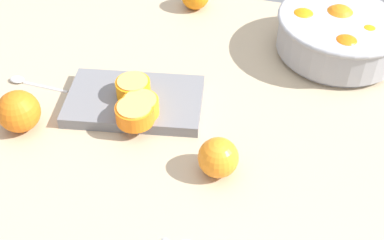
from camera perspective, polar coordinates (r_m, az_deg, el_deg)
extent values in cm
cube|color=tan|center=(96.33, 0.83, -2.10)|extent=(128.37, 104.35, 3.00)
cylinder|color=#99999E|center=(119.34, 16.13, 7.60)|extent=(25.19, 25.19, 1.20)
cylinder|color=#99999E|center=(116.93, 16.55, 9.36)|extent=(27.38, 27.38, 7.66)
torus|color=#99999E|center=(114.94, 16.93, 10.93)|extent=(28.58, 28.58, 1.20)
sphere|color=orange|center=(115.59, 19.20, 8.43)|extent=(7.53, 7.53, 7.53)
sphere|color=orange|center=(118.95, 16.28, 10.70)|extent=(7.82, 7.82, 7.82)
sphere|color=orange|center=(116.58, 12.37, 10.55)|extent=(7.53, 7.53, 7.53)
sphere|color=orange|center=(109.99, 16.90, 7.43)|extent=(7.46, 7.46, 7.46)
cube|color=slate|center=(100.85, -6.55, 2.16)|extent=(29.19, 20.39, 2.35)
cylinder|color=orange|center=(95.43, -5.82, 1.62)|extent=(7.02, 7.02, 3.22)
cylinder|color=#F7C056|center=(94.27, -5.90, 2.42)|extent=(6.18, 6.18, 0.30)
cylinder|color=orange|center=(93.83, -6.53, 0.71)|extent=(7.32, 7.32, 3.31)
cylinder|color=#F9BC57|center=(92.62, -6.62, 1.53)|extent=(6.44, 6.44, 0.30)
cylinder|color=orange|center=(99.31, -6.72, 3.59)|extent=(6.83, 6.83, 3.47)
cylinder|color=#FAA955|center=(98.12, -6.81, 4.43)|extent=(6.01, 6.01, 0.30)
sphere|color=orange|center=(86.13, 3.01, -4.31)|extent=(7.13, 7.13, 7.13)
sphere|color=orange|center=(99.13, -19.16, 0.94)|extent=(8.10, 8.10, 8.10)
ellipsoid|color=silver|center=(112.88, -19.33, 4.38)|extent=(3.30, 2.39, 1.00)
cylinder|color=silver|center=(109.47, -16.39, 3.71)|extent=(10.34, 1.18, 0.70)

